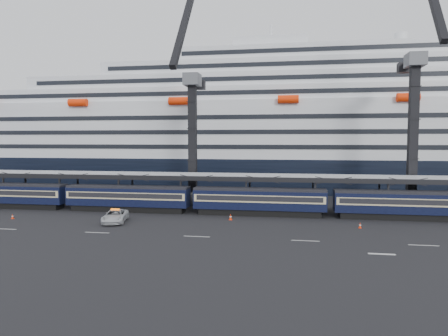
{
  "coord_description": "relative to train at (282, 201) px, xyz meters",
  "views": [
    {
      "loc": [
        -3.97,
        -47.26,
        10.85
      ],
      "look_at": [
        -13.14,
        10.0,
        6.8
      ],
      "focal_mm": 32.0,
      "sensor_mm": 36.0,
      "label": 1
    }
  ],
  "objects": [
    {
      "name": "canopy",
      "position": [
        4.65,
        4.0,
        3.05
      ],
      "size": [
        130.0,
        6.25,
        5.53
      ],
      "color": "#92969A",
      "rests_on": "ground"
    },
    {
      "name": "ground",
      "position": [
        4.65,
        -10.0,
        -2.2
      ],
      "size": [
        260.0,
        260.0,
        0.0
      ],
      "primitive_type": "plane",
      "color": "black",
      "rests_on": "ground"
    },
    {
      "name": "crane_dark_mid",
      "position": [
        19.65,
        7.59,
        11.16
      ],
      "size": [
        4.5,
        18.24,
        39.64
      ],
      "color": "#52555B",
      "rests_on": "ground"
    },
    {
      "name": "traffic_cone_c",
      "position": [
        -22.53,
        -7.11,
        -1.81
      ],
      "size": [
        0.39,
        0.39,
        0.78
      ],
      "color": "#F93007",
      "rests_on": "ground"
    },
    {
      "name": "pickup_truck",
      "position": [
        -21.78,
        -8.05,
        -1.37
      ],
      "size": [
        3.96,
        6.4,
        1.65
      ],
      "primitive_type": "imported",
      "rotation": [
        0.0,
        0.0,
        0.22
      ],
      "color": "#B8BCC0",
      "rests_on": "ground"
    },
    {
      "name": "train",
      "position": [
        0.0,
        0.0,
        0.0
      ],
      "size": [
        133.05,
        3.0,
        4.05
      ],
      "color": "black",
      "rests_on": "ground"
    },
    {
      "name": "crane_dark_near",
      "position": [
        -15.35,
        8.59,
        9.73
      ],
      "size": [
        4.5,
        17.75,
        35.08
      ],
      "color": "#52555B",
      "rests_on": "ground"
    },
    {
      "name": "traffic_cone_e",
      "position": [
        9.61,
        -6.57,
        -1.86
      ],
      "size": [
        0.35,
        0.35,
        0.7
      ],
      "color": "#F93007",
      "rests_on": "ground"
    },
    {
      "name": "traffic_cone_d",
      "position": [
        -6.93,
        -4.09,
        -1.78
      ],
      "size": [
        0.43,
        0.43,
        0.85
      ],
      "color": "#F93007",
      "rests_on": "ground"
    },
    {
      "name": "lane_markings",
      "position": [
        12.8,
        -15.23,
        -2.19
      ],
      "size": [
        111.0,
        4.27,
        0.02
      ],
      "color": "beige",
      "rests_on": "ground"
    },
    {
      "name": "traffic_cone_b",
      "position": [
        -36.82,
        -8.09,
        -1.86
      ],
      "size": [
        0.34,
        0.34,
        0.68
      ],
      "color": "#F93007",
      "rests_on": "ground"
    },
    {
      "name": "cruise_ship",
      "position": [
        3.57,
        35.99,
        10.14
      ],
      "size": [
        214.09,
        28.84,
        34.0
      ],
      "color": "black",
      "rests_on": "ground"
    }
  ]
}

